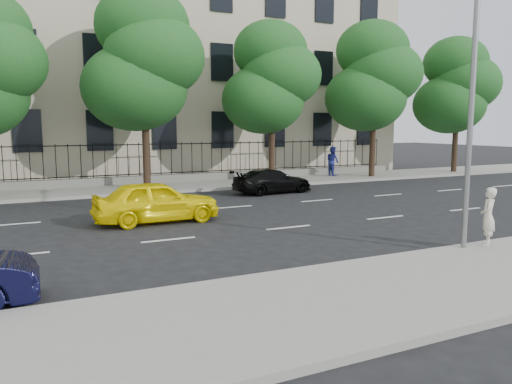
% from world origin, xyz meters
% --- Properties ---
extents(ground, '(120.00, 120.00, 0.00)m').
position_xyz_m(ground, '(0.00, 0.00, 0.00)').
color(ground, black).
rests_on(ground, ground).
extents(near_sidewalk, '(60.00, 4.00, 0.15)m').
position_xyz_m(near_sidewalk, '(0.00, -4.00, 0.07)').
color(near_sidewalk, gray).
rests_on(near_sidewalk, ground).
extents(far_sidewalk, '(60.00, 4.00, 0.15)m').
position_xyz_m(far_sidewalk, '(0.00, 14.00, 0.07)').
color(far_sidewalk, gray).
rests_on(far_sidewalk, ground).
extents(lane_markings, '(49.60, 4.62, 0.01)m').
position_xyz_m(lane_markings, '(0.00, 4.75, 0.01)').
color(lane_markings, silver).
rests_on(lane_markings, ground).
extents(masonry_building, '(34.60, 12.11, 18.50)m').
position_xyz_m(masonry_building, '(0.00, 22.95, 9.02)').
color(masonry_building, '#BDB196').
rests_on(masonry_building, ground).
extents(iron_fence, '(30.00, 0.50, 2.20)m').
position_xyz_m(iron_fence, '(0.00, 15.70, 0.65)').
color(iron_fence, slate).
rests_on(iron_fence, far_sidewalk).
extents(street_light, '(0.25, 3.32, 8.05)m').
position_xyz_m(street_light, '(2.50, -1.77, 5.15)').
color(street_light, slate).
rests_on(street_light, near_sidewalk).
extents(tree_c, '(5.89, 5.50, 9.80)m').
position_xyz_m(tree_c, '(-1.96, 13.36, 6.41)').
color(tree_c, '#382619').
rests_on(tree_c, far_sidewalk).
extents(tree_d, '(5.34, 4.94, 8.84)m').
position_xyz_m(tree_d, '(5.04, 13.36, 5.84)').
color(tree_d, '#382619').
rests_on(tree_d, far_sidewalk).
extents(tree_e, '(5.71, 5.31, 9.46)m').
position_xyz_m(tree_e, '(12.04, 13.36, 6.20)').
color(tree_e, '#382619').
rests_on(tree_e, far_sidewalk).
extents(tree_f, '(5.52, 5.12, 9.01)m').
position_xyz_m(tree_f, '(19.04, 13.36, 5.88)').
color(tree_f, '#382619').
rests_on(tree_f, far_sidewalk).
extents(yellow_taxi, '(4.27, 1.78, 1.44)m').
position_xyz_m(yellow_taxi, '(-3.61, 5.26, 0.72)').
color(yellow_taxi, '#FFE403').
rests_on(yellow_taxi, ground).
extents(black_sedan, '(4.17, 1.99, 1.17)m').
position_xyz_m(black_sedan, '(3.38, 10.03, 0.59)').
color(black_sedan, black).
rests_on(black_sedan, ground).
extents(woman_near, '(0.67, 0.64, 1.54)m').
position_xyz_m(woman_near, '(3.23, -2.40, 0.92)').
color(woman_near, beige).
rests_on(woman_near, near_sidewalk).
extents(pedestrian_far, '(0.70, 0.89, 1.83)m').
position_xyz_m(pedestrian_far, '(9.94, 14.45, 1.07)').
color(pedestrian_far, navy).
rests_on(pedestrian_far, far_sidewalk).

